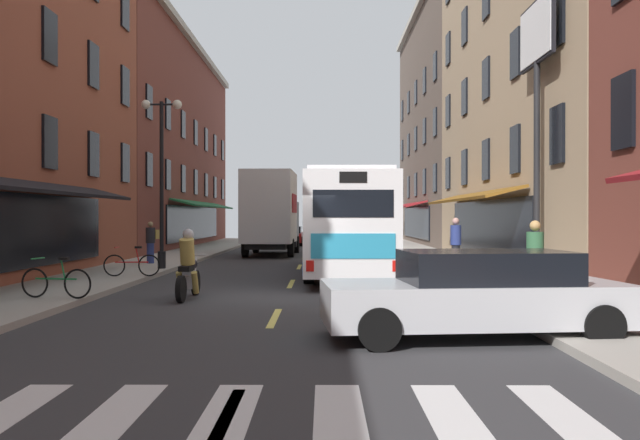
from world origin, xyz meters
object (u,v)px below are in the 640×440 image
at_px(motorcycle_rider, 188,269).
at_px(bicycle_near, 56,282).
at_px(pedestrian_far, 535,260).
at_px(bicycle_mid, 132,264).
at_px(transit_bus, 345,223).
at_px(street_lamp_twin, 162,176).
at_px(pedestrian_near, 151,241).
at_px(billboard_sign, 537,66).
at_px(box_truck, 272,214).
at_px(pedestrian_mid, 456,243).
at_px(sedan_near, 477,294).
at_px(sedan_mid, 289,236).

bearing_deg(motorcycle_rider, bicycle_near, -160.16).
distance_m(bicycle_near, pedestrian_far, 10.49).
height_order(bicycle_near, bicycle_mid, same).
bearing_deg(bicycle_near, transit_bus, 50.97).
height_order(bicycle_near, street_lamp_twin, street_lamp_twin).
distance_m(bicycle_near, pedestrian_near, 11.14).
height_order(billboard_sign, pedestrian_far, billboard_sign).
height_order(transit_bus, bicycle_mid, transit_bus).
xyz_separation_m(billboard_sign, pedestrian_far, (-1.58, -4.82, -5.24)).
distance_m(box_truck, pedestrian_mid, 13.23).
bearing_deg(pedestrian_mid, street_lamp_twin, -6.60).
bearing_deg(motorcycle_rider, street_lamp_twin, 108.20).
xyz_separation_m(billboard_sign, bicycle_near, (-12.04, -4.36, -5.77)).
bearing_deg(sedan_near, motorcycle_rider, 138.32).
bearing_deg(sedan_mid, bicycle_near, -96.68).
relative_size(transit_bus, sedan_near, 2.45).
relative_size(bicycle_mid, pedestrian_near, 1.06).
xyz_separation_m(pedestrian_mid, pedestrian_far, (0.09, -8.09, -0.03)).
relative_size(bicycle_near, pedestrian_far, 0.98).
distance_m(motorcycle_rider, pedestrian_far, 7.87).
bearing_deg(pedestrian_near, transit_bus, -155.16).
bearing_deg(bicycle_mid, sedan_mid, 82.15).
relative_size(billboard_sign, motorcycle_rider, 3.86).
bearing_deg(bicycle_near, sedan_mid, 83.32).
bearing_deg(street_lamp_twin, transit_bus, -2.41).
relative_size(sedan_mid, pedestrian_near, 2.86).
height_order(transit_bus, sedan_mid, transit_bus).
relative_size(billboard_sign, pedestrian_near, 4.93).
height_order(pedestrian_far, street_lamp_twin, street_lamp_twin).
xyz_separation_m(transit_bus, box_truck, (-3.37, 10.53, 0.35)).
height_order(motorcycle_rider, street_lamp_twin, street_lamp_twin).
xyz_separation_m(billboard_sign, sedan_near, (-3.65, -8.41, -5.56)).
xyz_separation_m(motorcycle_rider, pedestrian_mid, (7.64, 6.64, 0.35)).
bearing_deg(billboard_sign, sedan_mid, 107.80).
bearing_deg(street_lamp_twin, pedestrian_near, 112.14).
bearing_deg(bicycle_mid, pedestrian_near, 99.04).
xyz_separation_m(billboard_sign, motorcycle_rider, (-9.31, -3.37, -5.56)).
distance_m(bicycle_near, pedestrian_mid, 12.89).
height_order(transit_bus, sedan_near, transit_bus).
relative_size(pedestrian_mid, pedestrian_far, 1.03).
height_order(box_truck, bicycle_mid, box_truck).
height_order(billboard_sign, pedestrian_mid, billboard_sign).
bearing_deg(sedan_mid, bicycle_mid, -97.85).
distance_m(billboard_sign, pedestrian_far, 7.29).
bearing_deg(bicycle_near, pedestrian_near, 94.09).
bearing_deg(sedan_mid, billboard_sign, -72.20).
distance_m(motorcycle_rider, pedestrian_near, 10.72).
relative_size(box_truck, bicycle_near, 4.11).
bearing_deg(motorcycle_rider, transit_bus, 61.47).
xyz_separation_m(sedan_near, pedestrian_far, (2.07, 3.58, 0.32)).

